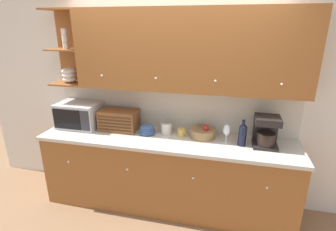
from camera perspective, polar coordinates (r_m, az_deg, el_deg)
name	(u,v)px	position (r m, az deg, el deg)	size (l,w,h in m)	color
ground_plane	(172,190)	(3.79, 0.80, -15.88)	(24.00, 24.00, 0.00)	#896647
wall_back	(173,99)	(3.26, 1.03, 3.51)	(5.38, 0.06, 2.60)	silver
counter_unit	(166,172)	(3.28, -0.39, -12.28)	(3.00, 0.65, 0.93)	#935628
backsplash_panel	(172,108)	(3.25, 0.88, 1.65)	(2.98, 0.01, 0.54)	beige
upper_cabinets	(184,51)	(2.93, 3.52, 13.88)	(2.98, 0.34, 0.88)	#935628
microwave	(79,115)	(3.54, -18.77, 0.13)	(0.52, 0.38, 0.32)	silver
bread_box	(119,120)	(3.31, -10.61, -0.98)	(0.46, 0.28, 0.25)	brown
bowl_stack_on_counter	(147,130)	(3.16, -4.57, -3.07)	(0.20, 0.20, 0.12)	#3D5B93
storage_canister	(166,128)	(3.15, -0.36, -2.71)	(0.13, 0.13, 0.15)	silver
mug	(182,132)	(3.10, 2.96, -3.69)	(0.10, 0.08, 0.09)	gold
fruit_basket	(203,133)	(3.09, 7.58, -3.73)	(0.30, 0.30, 0.16)	#937047
wine_glass	(227,130)	(2.96, 12.65, -3.19)	(0.08, 0.08, 0.22)	silver
wine_bottle	(242,134)	(2.95, 15.91, -3.85)	(0.09, 0.09, 0.30)	black
coffee_maker	(266,131)	(3.01, 20.58, -3.18)	(0.26, 0.25, 0.34)	black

